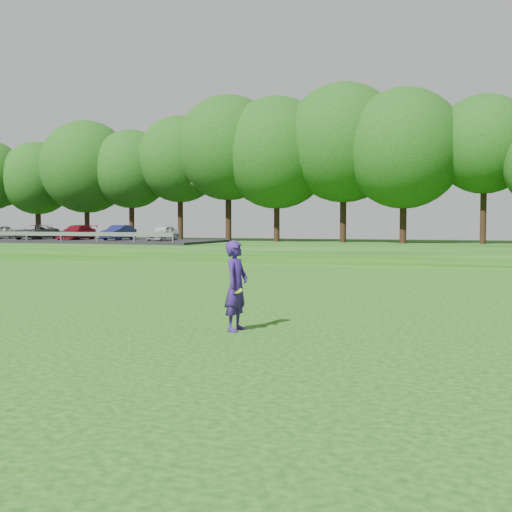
% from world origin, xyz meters
% --- Properties ---
extents(ground, '(140.00, 140.00, 0.00)m').
position_xyz_m(ground, '(0.00, 0.00, 0.00)').
color(ground, '#133E0B').
rests_on(ground, ground).
extents(berm, '(130.00, 30.00, 0.60)m').
position_xyz_m(berm, '(0.00, 34.00, 0.30)').
color(berm, '#133E0B').
rests_on(berm, ground).
extents(walking_path, '(130.00, 1.60, 0.04)m').
position_xyz_m(walking_path, '(0.00, 20.00, 0.02)').
color(walking_path, gray).
rests_on(walking_path, ground).
extents(treeline, '(104.00, 7.00, 15.00)m').
position_xyz_m(treeline, '(0.00, 38.00, 8.10)').
color(treeline, '#19420F').
rests_on(treeline, berm).
extents(parking_lot, '(24.00, 9.00, 1.38)m').
position_xyz_m(parking_lot, '(-24.24, 32.81, 1.03)').
color(parking_lot, black).
rests_on(parking_lot, berm).
extents(woman, '(0.47, 0.69, 1.82)m').
position_xyz_m(woman, '(2.99, 0.18, 0.91)').
color(woman, navy).
rests_on(woman, ground).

